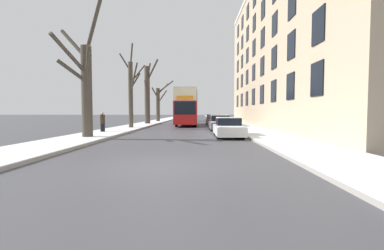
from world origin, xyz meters
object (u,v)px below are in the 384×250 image
Objects in this scene: bare_tree_left_2 at (147,93)px; parked_car_0 at (228,128)px; parked_car_2 at (215,121)px; bare_tree_left_1 at (131,91)px; pedestrian_left_sidewalk at (103,122)px; bare_tree_left_3 at (159,103)px; double_decker_bus at (187,106)px; bare_tree_left_0 at (85,84)px; parked_car_3 at (212,119)px; parked_car_1 at (220,123)px; oncoming_van at (183,114)px.

bare_tree_left_2 reaches higher than parked_car_0.
parked_car_2 is at bearing 90.00° from parked_car_0.
bare_tree_left_1 is 4.78× the size of pedestrian_left_sidewalk.
bare_tree_left_1 reaches higher than bare_tree_left_3.
bare_tree_left_3 is at bearing 115.81° from double_decker_bus.
bare_tree_left_0 is 22.70m from parked_car_3.
pedestrian_left_sidewalk is at bearing 166.08° from parked_car_0.
parked_car_2 is (3.41, -2.29, -1.81)m from double_decker_bus.
double_decker_bus reaches higher than parked_car_1.
bare_tree_left_0 reaches higher than parked_car_3.
oncoming_van is at bearing 80.53° from bare_tree_left_1.
parked_car_3 is at bearing 90.00° from parked_car_1.
parked_car_3 reaches higher than parked_car_0.
bare_tree_left_1 reaches higher than pedestrian_left_sidewalk.
pedestrian_left_sidewalk is (-4.59, -28.38, -0.39)m from oncoming_van.
parked_car_0 is (8.74, -26.30, -2.70)m from bare_tree_left_3.
bare_tree_left_1 is 0.72× the size of double_decker_bus.
oncoming_van is at bearing 105.30° from parked_car_2.
oncoming_van reaches higher than parked_car_2.
oncoming_van is at bearing 112.33° from parked_car_3.
bare_tree_left_2 is 9.18m from bare_tree_left_3.
bare_tree_left_0 is at bearing -168.70° from parked_car_0.
bare_tree_left_3 is 4.08× the size of pedestrian_left_sidewalk.
bare_tree_left_1 reaches higher than parked_car_3.
parked_car_0 is at bearing -62.74° from bare_tree_left_2.
bare_tree_left_2 is 19.65m from parked_car_0.
bare_tree_left_2 is 14.13m from parked_car_1.
pedestrian_left_sidewalk is (-9.44, -16.57, 0.30)m from parked_car_3.
parked_car_1 is 2.70× the size of pedestrian_left_sidewalk.
double_decker_bus reaches higher than pedestrian_left_sidewalk.
bare_tree_left_2 reaches higher than parked_car_1.
bare_tree_left_1 is 18.37m from bare_tree_left_3.
double_decker_bus reaches higher than parked_car_0.
bare_tree_left_2 reaches higher than bare_tree_left_0.
bare_tree_left_0 is 28.08m from bare_tree_left_3.
double_decker_bus is at bearing -64.19° from bare_tree_left_3.
bare_tree_left_3 is 21.58m from parked_car_1.
double_decker_bus is 6.65× the size of pedestrian_left_sidewalk.
bare_tree_left_1 is 1.84× the size of parked_car_3.
bare_tree_left_0 is 1.85× the size of parked_car_3.
parked_car_0 is 18.91m from parked_car_3.
bare_tree_left_2 is at bearing 117.26° from parked_car_0.
pedestrian_left_sidewalk is at bearing -91.68° from bare_tree_left_3.
bare_tree_left_1 is 12.16m from parked_car_0.
pedestrian_left_sidewalk reaches higher than parked_car_0.
parked_car_3 is at bearing -67.67° from oncoming_van.
bare_tree_left_1 is 1.17× the size of bare_tree_left_3.
bare_tree_left_0 is at bearing -90.21° from bare_tree_left_2.
pedestrian_left_sidewalk is (-0.60, -14.83, -3.29)m from bare_tree_left_2.
bare_tree_left_0 is 9.51m from parked_car_0.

